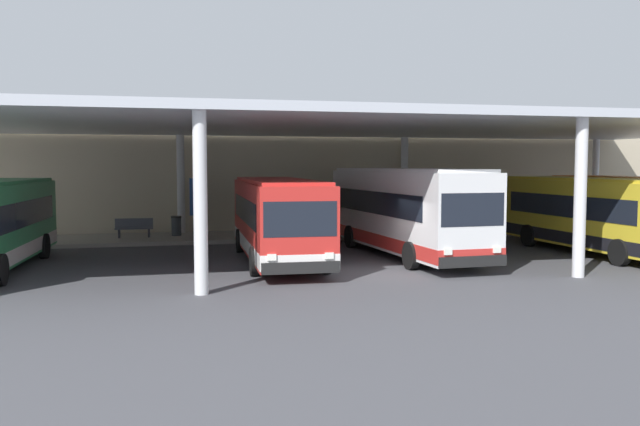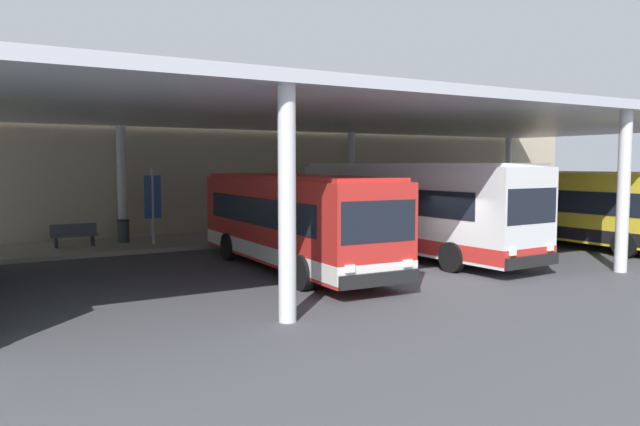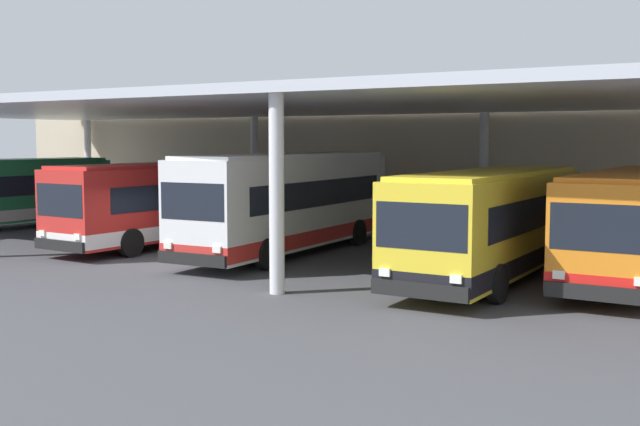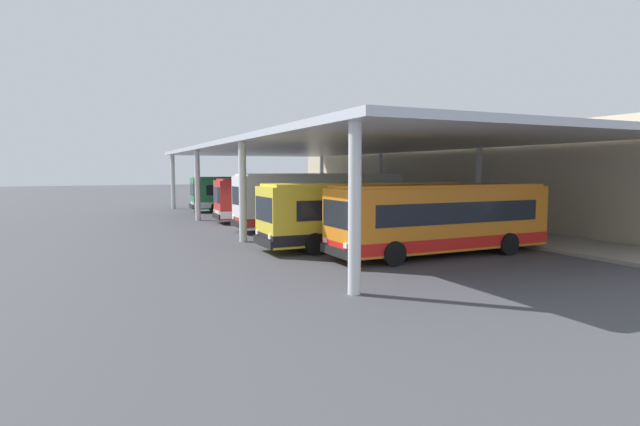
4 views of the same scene
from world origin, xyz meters
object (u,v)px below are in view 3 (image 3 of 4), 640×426
at_px(bus_departing, 637,224).
at_px(banner_sign, 235,183).
at_px(bus_nearest_bay, 4,193).
at_px(bus_middle_bay, 290,202).
at_px(bus_second_bay, 171,202).
at_px(bus_far_bay, 492,223).
at_px(bench_waiting, 199,206).
at_px(trash_bin, 234,207).

xyz_separation_m(bus_departing, banner_sign, (-19.48, 6.65, 0.32)).
bearing_deg(bus_nearest_bay, bus_departing, 1.53).
height_order(bus_middle_bay, bus_departing, bus_middle_bay).
relative_size(bus_nearest_bay, bus_second_bay, 1.00).
xyz_separation_m(bus_far_bay, banner_sign, (-15.83, 8.46, 0.32)).
relative_size(bus_far_bay, bench_waiting, 5.86).
distance_m(bench_waiting, trash_bin, 2.05).
bearing_deg(bus_second_bay, bus_far_bay, -4.15).
distance_m(bus_far_bay, banner_sign, 17.95).
distance_m(bus_second_bay, bus_departing, 16.88).
xyz_separation_m(bus_nearest_bay, bench_waiting, (4.64, 8.25, -0.99)).
relative_size(bus_second_bay, banner_sign, 3.32).
relative_size(bus_nearest_bay, bench_waiting, 5.92).
bearing_deg(trash_bin, bus_nearest_bay, -127.94).
relative_size(bus_nearest_bay, bus_far_bay, 1.01).
xyz_separation_m(bus_second_bay, trash_bin, (-3.58, 8.68, -0.98)).
distance_m(bus_departing, bench_waiting, 23.71).
xyz_separation_m(bus_second_bay, banner_sign, (-2.61, 7.50, 0.32)).
height_order(bus_nearest_bay, banner_sign, banner_sign).
bearing_deg(bench_waiting, bus_second_bay, -56.21).
bearing_deg(bench_waiting, bus_middle_bay, -36.34).
bearing_deg(banner_sign, bus_far_bay, -28.12).
bearing_deg(bench_waiting, trash_bin, 8.54).
bearing_deg(bench_waiting, bus_far_bay, -26.38).
distance_m(bus_nearest_bay, bus_middle_bay, 15.54).
xyz_separation_m(bus_middle_bay, bench_waiting, (-10.90, 8.02, -1.18)).
xyz_separation_m(trash_bin, banner_sign, (0.96, -1.18, 1.30)).
relative_size(bus_middle_bay, bus_far_bay, 1.08).
height_order(bus_middle_bay, banner_sign, bus_middle_bay).
height_order(bus_far_bay, bench_waiting, bus_far_bay).
bearing_deg(bus_departing, bus_far_bay, -153.57).
height_order(bus_departing, banner_sign, banner_sign).
distance_m(bus_nearest_bay, banner_sign, 10.62).
relative_size(bus_second_bay, bench_waiting, 5.90).
xyz_separation_m(bus_second_bay, bus_middle_bay, (5.29, 0.36, 0.19)).
bearing_deg(bus_middle_bay, banner_sign, 137.91).
xyz_separation_m(bus_middle_bay, bus_departing, (11.57, 0.49, -0.19)).
distance_m(bus_departing, trash_bin, 21.91).
bearing_deg(bus_far_bay, bus_departing, 26.43).
bearing_deg(bus_far_bay, banner_sign, 151.88).
bearing_deg(bench_waiting, bus_departing, -18.52).
height_order(bus_second_bay, bench_waiting, bus_second_bay).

